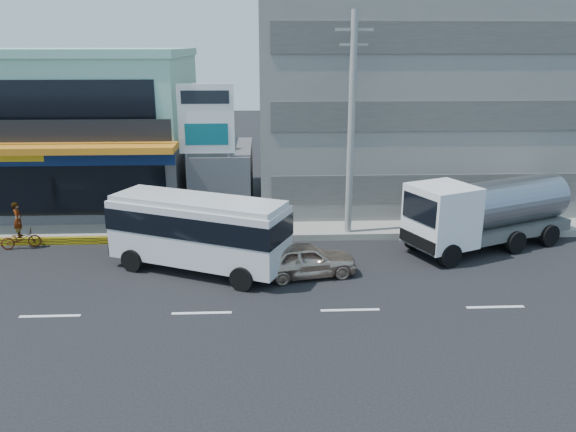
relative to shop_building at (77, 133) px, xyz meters
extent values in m
plane|color=black|center=(8.00, -13.95, -4.00)|extent=(120.00, 120.00, 0.00)
cube|color=gray|center=(13.00, -4.45, -3.85)|extent=(70.00, 5.00, 0.30)
cube|color=#4A4A4F|center=(0.00, 0.05, -2.00)|extent=(12.00, 10.00, 4.00)
cube|color=#8AC4B3|center=(0.00, 0.05, 2.00)|extent=(12.00, 10.00, 4.00)
cube|color=orange|center=(0.00, -5.75, 0.15)|extent=(12.40, 1.80, 0.30)
cube|color=navy|center=(0.00, -5.00, -0.40)|extent=(12.00, 0.12, 0.80)
cube|color=black|center=(0.00, -4.97, -1.90)|extent=(11.00, 0.06, 2.60)
cube|color=gray|center=(18.00, 1.05, 3.00)|extent=(16.00, 12.00, 14.00)
cube|color=#4A4A4F|center=(8.00, -1.95, -2.25)|extent=(3.00, 6.00, 3.50)
cylinder|color=slate|center=(8.00, -2.95, -0.42)|extent=(1.50, 1.50, 0.15)
cylinder|color=gray|center=(6.50, -4.75, -0.75)|extent=(0.16, 0.16, 6.50)
cylinder|color=gray|center=(8.50, -4.75, -0.75)|extent=(0.16, 0.16, 6.50)
cube|color=white|center=(7.50, -4.75, 1.30)|extent=(2.60, 0.18, 3.20)
cylinder|color=#999993|center=(14.00, -6.55, 1.00)|extent=(0.30, 0.30, 10.00)
cube|color=#999993|center=(14.00, -6.55, 5.20)|extent=(1.60, 0.12, 0.12)
cube|color=#999993|center=(14.00, -6.55, 4.60)|extent=(1.20, 0.10, 0.10)
cube|color=silver|center=(7.56, -10.16, -2.39)|extent=(7.31, 4.94, 2.31)
cube|color=black|center=(7.56, -10.16, -1.94)|extent=(7.38, 5.01, 0.85)
cube|color=silver|center=(7.56, -10.16, -1.13)|extent=(7.05, 4.68, 0.20)
cylinder|color=black|center=(4.91, -10.16, -3.55)|extent=(0.94, 0.63, 0.90)
cylinder|color=black|center=(5.83, -8.15, -3.55)|extent=(0.94, 0.63, 0.90)
cylinder|color=black|center=(9.29, -12.18, -3.55)|extent=(0.94, 0.63, 0.90)
cylinder|color=black|center=(10.21, -10.17, -3.55)|extent=(0.94, 0.63, 0.90)
imported|color=#C9B099|center=(11.69, -10.95, -3.33)|extent=(4.17, 2.33, 1.34)
cube|color=white|center=(17.49, -9.11, -2.19)|extent=(3.09, 3.09, 2.54)
cube|color=#595956|center=(20.00, -8.02, -3.21)|extent=(8.03, 5.09, 0.49)
cylinder|color=gray|center=(20.90, -7.64, -2.04)|extent=(5.84, 4.06, 2.05)
cylinder|color=black|center=(17.58, -10.30, -3.51)|extent=(1.01, 0.66, 0.98)
cylinder|color=black|center=(16.68, -8.24, -3.51)|extent=(1.01, 0.66, 0.98)
cylinder|color=black|center=(20.90, -8.86, -3.51)|extent=(1.01, 0.66, 0.98)
cylinder|color=black|center=(20.00, -6.80, -3.51)|extent=(1.01, 0.66, 0.98)
cylinder|color=black|center=(22.78, -8.04, -3.51)|extent=(1.01, 0.66, 0.98)
cylinder|color=black|center=(21.88, -5.98, -3.51)|extent=(1.01, 0.66, 0.98)
imported|color=#501B0B|center=(-0.57, -7.30, -3.57)|extent=(1.73, 1.04, 0.86)
imported|color=#66594C|center=(-0.57, -7.30, -2.69)|extent=(0.53, 0.66, 1.57)
camera|label=1|loc=(10.13, -31.04, 4.62)|focal=35.00mm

